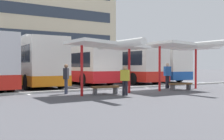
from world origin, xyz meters
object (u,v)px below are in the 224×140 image
Objects in this scene: coach_bus_2 at (73,65)px; coach_bus_4 at (143,64)px; waiting_passenger_0 at (66,77)px; waiting_shelter_1 at (182,47)px; coach_bus_3 at (114,64)px; coach_bus_1 at (28,63)px; waiting_passenger_1 at (125,79)px; bench_1 at (181,85)px; waiting_passenger_2 at (167,74)px; waiting_shelter_0 at (109,46)px; bench_0 at (105,88)px.

coach_bus_2 is 7.88m from coach_bus_4.
waiting_passenger_0 is at bearing -116.46° from coach_bus_2.
waiting_passenger_0 is at bearing 166.82° from waiting_shelter_1.
coach_bus_2 is 4.00m from coach_bus_3.
waiting_passenger_1 is at bearing -77.26° from coach_bus_1.
coach_bus_2 is at bearing 104.30° from bench_1.
waiting_passenger_0 reaches higher than bench_1.
bench_1 is (-5.15, -10.21, -1.44)m from coach_bus_4.
coach_bus_1 reaches higher than waiting_passenger_2.
waiting_passenger_2 is (5.58, 1.41, -1.60)m from waiting_shelter_0.
coach_bus_3 is 7.01× the size of waiting_passenger_2.
waiting_passenger_2 reaches higher than bench_0.
coach_bus_4 reaches higher than bench_0.
waiting_shelter_1 is at bearing -53.33° from coach_bus_1.
waiting_shelter_1 is at bearing -90.00° from bench_1.
coach_bus_1 reaches higher than coach_bus_2.
coach_bus_1 is 7.10× the size of waiting_passenger_0.
bench_0 is at bearing 118.53° from waiting_passenger_1.
coach_bus_1 is at bearing 89.67° from waiting_passenger_0.
coach_bus_2 is 7.24× the size of waiting_passenger_0.
waiting_shelter_0 reaches higher than waiting_passenger_1.
coach_bus_3 reaches higher than bench_1.
coach_bus_3 reaches higher than waiting_passenger_2.
coach_bus_3 is 9.95m from waiting_shelter_1.
waiting_passenger_0 reaches higher than bench_0.
waiting_passenger_1 is at bearing -47.93° from waiting_shelter_0.
waiting_passenger_0 is at bearing -145.14° from coach_bus_4.
coach_bus_3 is at bearing 44.07° from waiting_passenger_0.
waiting_passenger_2 is (-1.03, -8.37, -0.66)m from coach_bus_3.
bench_1 is 7.42m from waiting_passenger_0.
bench_1 is at bearing -95.83° from waiting_passenger_2.
waiting_passenger_0 is (-7.22, 1.60, 0.62)m from bench_1.
coach_bus_3 is at bearing -13.43° from coach_bus_2.
bench_1 is at bearing 90.00° from waiting_shelter_1.
coach_bus_2 reaches higher than waiting_passenger_1.
bench_0 is at bearing -169.92° from waiting_passenger_2.
coach_bus_2 reaches higher than waiting_passenger_2.
bench_1 is 1.53m from waiting_passenger_2.
waiting_passenger_0 is (-4.51, -9.06, -0.63)m from coach_bus_2.
coach_bus_4 is 11.53m from bench_1.
bench_1 is 0.94× the size of waiting_passenger_2.
coach_bus_4 is at bearing 7.01° from coach_bus_3.
bench_1 is at bearing -75.70° from coach_bus_2.
coach_bus_2 is 6.87× the size of waiting_passenger_2.
bench_1 is (5.44, -0.37, 0.00)m from bench_0.
coach_bus_1 is at bearing 126.67° from waiting_shelter_1.
waiting_shelter_0 is 2.58× the size of waiting_passenger_2.
coach_bus_1 is 2.25× the size of waiting_shelter_1.
coach_bus_3 is at bearing 1.25° from coach_bus_1.
coach_bus_4 is 14.77m from waiting_shelter_0.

